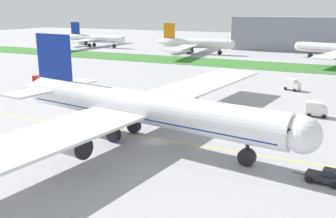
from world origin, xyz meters
TOP-DOWN VIEW (x-y plane):
  - ground_plane at (0.00, 0.00)m, footprint 600.00×600.00m
  - apron_taxi_line at (0.00, 1.59)m, footprint 280.00×0.36m
  - grass_median_strip at (0.00, 99.33)m, footprint 320.00×24.00m
  - airliner_foreground at (-2.75, -0.30)m, footprint 60.58×98.20m
  - pushback_tug at (28.35, -4.61)m, footprint 6.39×2.87m
  - ground_crew_wingwalker_port at (-12.01, -8.90)m, footprint 0.26×0.60m
  - ground_crew_marshaller_front at (-13.99, 1.11)m, footprint 0.38×0.57m
  - service_truck_baggage_loader at (-51.72, 28.36)m, footprint 6.11×3.04m
  - service_truck_fuel_bowser at (16.12, 54.83)m, footprint 4.94×3.93m
  - service_truck_catering_van at (24.53, 29.17)m, footprint 4.68×2.87m
  - parked_airliner_far_left at (-107.71, 132.14)m, footprint 42.36×66.73m
  - parked_airliner_far_centre at (-41.50, 125.66)m, footprint 41.72×65.41m

SIDE VIEW (x-z plane):
  - ground_plane at x=0.00m, z-range 0.00..0.00m
  - apron_taxi_line at x=0.00m, z-range 0.00..0.01m
  - grass_median_strip at x=0.00m, z-range 0.00..0.10m
  - pushback_tug at x=28.35m, z-range -0.09..2.06m
  - ground_crew_marshaller_front at x=-13.99m, z-range 0.18..1.88m
  - ground_crew_wingwalker_port at x=-12.01m, z-range 0.18..1.90m
  - service_truck_baggage_loader at x=-51.72m, z-range 0.09..3.30m
  - service_truck_catering_van at x=24.53m, z-range 0.10..3.30m
  - service_truck_fuel_bowser at x=16.12m, z-range 0.09..3.34m
  - parked_airliner_far_left at x=-107.71m, z-range -2.30..12.04m
  - parked_airliner_far_centre at x=-41.50m, z-range -2.43..12.65m
  - airliner_foreground at x=-2.75m, z-range -2.86..14.97m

